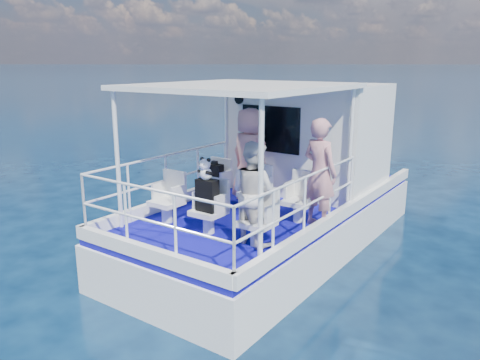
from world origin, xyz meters
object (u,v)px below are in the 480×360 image
object	(u,v)px
passenger_port_fwd	(249,155)
backpack_center	(207,195)
panda	(206,169)
passenger_stbd_aft	(253,193)

from	to	relation	value
passenger_port_fwd	backpack_center	distance (m)	2.01
backpack_center	panda	distance (m)	0.42
passenger_port_fwd	passenger_stbd_aft	bearing A→B (deg)	138.41
passenger_port_fwd	passenger_stbd_aft	distance (m)	2.21
backpack_center	passenger_stbd_aft	bearing A→B (deg)	9.26
passenger_stbd_aft	panda	distance (m)	0.84
passenger_stbd_aft	backpack_center	world-z (taller)	passenger_stbd_aft
passenger_port_fwd	panda	world-z (taller)	passenger_port_fwd
passenger_port_fwd	panda	xyz separation A→B (m)	(0.51, -1.94, 0.16)
passenger_port_fwd	backpack_center	size ratio (longest dim) A/B	3.56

